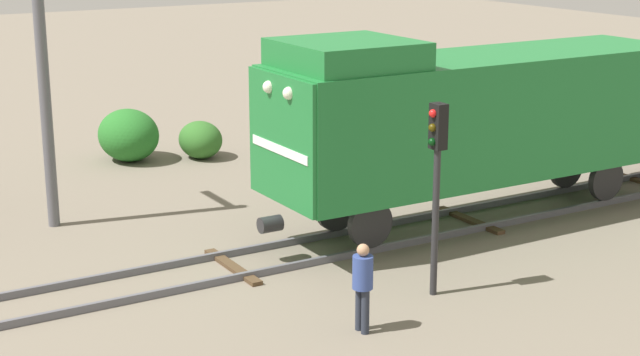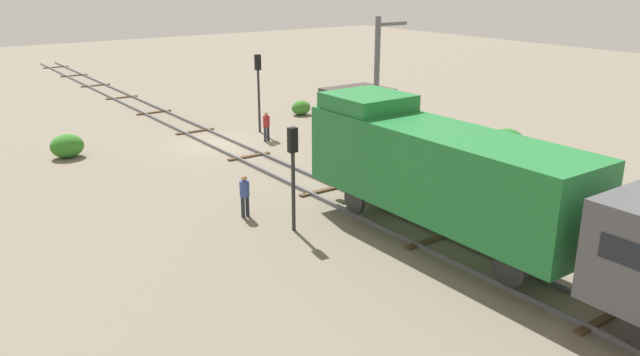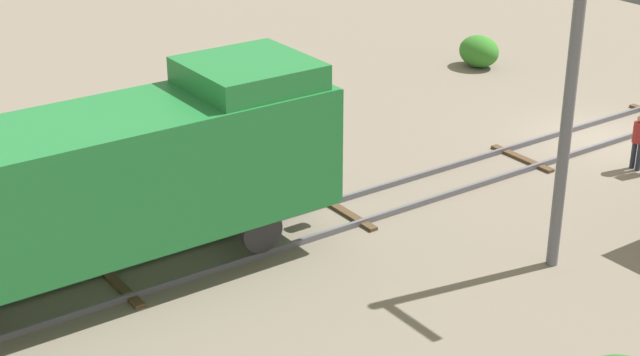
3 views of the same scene
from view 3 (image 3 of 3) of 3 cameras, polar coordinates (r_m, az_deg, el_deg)
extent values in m
plane|color=#756B5B|center=(32.41, 15.69, 2.31)|extent=(117.96, 117.96, 0.00)
cube|color=#595960|center=(31.97, 16.68, 2.05)|extent=(0.10, 78.64, 0.16)
cube|color=#595960|center=(32.80, 14.76, 2.83)|extent=(0.10, 78.64, 0.16)
cube|color=#4C3823|center=(30.06, 11.66, 1.12)|extent=(2.40, 0.24, 0.09)
cube|color=#4C3823|center=(26.03, 1.56, -2.06)|extent=(2.40, 0.24, 0.09)
cube|color=#4C3823|center=(23.17, -11.67, -6.08)|extent=(2.40, 0.24, 0.09)
cube|color=#1E7233|center=(21.91, -12.80, -0.19)|extent=(2.90, 11.00, 2.90)
cube|color=#1E7233|center=(22.89, -4.18, 6.10)|extent=(2.75, 2.80, 0.60)
cube|color=#1E7233|center=(24.30, -0.73, 2.87)|extent=(2.84, 0.10, 2.84)
cube|color=white|center=(24.40, -0.65, 2.45)|extent=(2.46, 0.06, 0.20)
sphere|color=white|center=(23.61, -0.02, 5.06)|extent=(0.28, 0.28, 0.28)
sphere|color=white|center=(24.31, -1.24, 5.62)|extent=(0.28, 0.28, 0.28)
cylinder|color=#262628|center=(25.18, -0.14, -0.92)|extent=(0.36, 0.50, 0.36)
cylinder|color=#262628|center=(23.65, -3.42, -3.11)|extent=(0.18, 1.10, 1.10)
cylinder|color=#262628|center=(24.76, -5.18, -1.86)|extent=(0.18, 1.10, 1.10)
cylinder|color=#262628|center=(26.55, -7.74, 2.77)|extent=(0.14, 0.14, 3.92)
cube|color=black|center=(26.06, -7.92, 5.86)|extent=(0.32, 0.24, 0.90)
sphere|color=red|center=(26.03, -7.68, 6.49)|extent=(0.16, 0.16, 0.16)
sphere|color=#3C3306|center=(26.12, -7.65, 5.90)|extent=(0.16, 0.16, 0.16)
sphere|color=black|center=(26.21, -7.61, 5.32)|extent=(0.16, 0.16, 0.16)
cylinder|color=#262B38|center=(30.06, 18.07, 1.18)|extent=(0.15, 0.15, 0.85)
cylinder|color=#262B38|center=(30.17, 17.78, 1.31)|extent=(0.15, 0.15, 0.85)
cylinder|color=maroon|center=(29.86, 18.10, 2.55)|extent=(0.38, 0.38, 0.62)
cylinder|color=#262B38|center=(28.69, -4.28, 1.26)|extent=(0.15, 0.15, 0.85)
cylinder|color=#262B38|center=(28.85, -4.49, 1.39)|extent=(0.15, 0.15, 0.85)
cylinder|color=#33478C|center=(28.49, -4.43, 2.69)|extent=(0.38, 0.38, 0.62)
sphere|color=tan|center=(28.34, -4.46, 3.49)|extent=(0.23, 0.23, 0.23)
cylinder|color=#595960|center=(22.83, 14.15, 3.00)|extent=(0.28, 0.28, 7.13)
ellipsoid|color=#317926|center=(38.57, 9.23, 7.29)|extent=(1.68, 1.37, 1.22)
camera|label=1|loc=(43.42, -3.70, 18.56)|focal=55.00mm
camera|label=2|loc=(34.57, -47.71, 12.57)|focal=35.00mm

